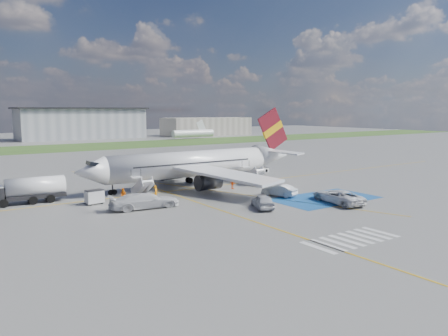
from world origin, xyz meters
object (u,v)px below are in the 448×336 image
(fuel_tanker, at_px, (25,193))
(van_white_b, at_px, (145,198))
(airliner, at_px, (198,163))
(belt_loader, at_px, (257,171))
(gpu_cart, at_px, (94,198))
(car_silver_a, at_px, (263,201))
(van_white_a, at_px, (338,194))
(car_silver_b, at_px, (279,190))

(fuel_tanker, height_order, van_white_b, fuel_tanker)
(airliner, height_order, belt_loader, airliner)
(gpu_cart, xyz_separation_m, car_silver_a, (15.58, -13.54, 0.03))
(belt_loader, bearing_deg, van_white_a, -111.15)
(van_white_a, xyz_separation_m, van_white_b, (-21.09, 10.76, 0.09))
(fuel_tanker, bearing_deg, car_silver_a, -37.96)
(belt_loader, bearing_deg, car_silver_a, -130.95)
(van_white_a, bearing_deg, fuel_tanker, -24.02)
(belt_loader, relative_size, van_white_b, 0.80)
(fuel_tanker, bearing_deg, gpu_cart, -34.61)
(fuel_tanker, xyz_separation_m, belt_loader, (40.57, 4.91, -0.98))
(van_white_a, distance_m, van_white_b, 23.68)
(belt_loader, bearing_deg, fuel_tanker, -176.50)
(fuel_tanker, bearing_deg, car_silver_b, -24.57)
(belt_loader, height_order, van_white_b, van_white_b)
(fuel_tanker, relative_size, van_white_b, 1.53)
(van_white_a, bearing_deg, car_silver_a, -7.37)
(belt_loader, height_order, van_white_a, van_white_a)
(belt_loader, distance_m, car_silver_a, 29.67)
(car_silver_a, distance_m, van_white_b, 13.89)
(car_silver_a, xyz_separation_m, van_white_a, (9.59, -2.98, 0.30))
(airliner, distance_m, fuel_tanker, 24.40)
(van_white_a, bearing_deg, belt_loader, -97.83)
(airliner, relative_size, gpu_cart, 16.27)
(airliner, distance_m, gpu_cart, 18.09)
(car_silver_b, distance_m, van_white_a, 7.99)
(airliner, bearing_deg, car_silver_b, -70.94)
(fuel_tanker, height_order, van_white_a, fuel_tanker)
(gpu_cart, height_order, car_silver_b, gpu_cart)
(belt_loader, distance_m, van_white_b, 33.51)
(fuel_tanker, distance_m, car_silver_a, 29.20)
(car_silver_b, bearing_deg, van_white_b, -29.61)
(gpu_cart, xyz_separation_m, van_white_b, (4.08, -5.76, 0.42))
(van_white_b, bearing_deg, car_silver_b, -94.50)
(gpu_cart, height_order, car_silver_a, gpu_cart)
(belt_loader, bearing_deg, car_silver_b, -124.63)
(fuel_tanker, relative_size, belt_loader, 1.90)
(airliner, xyz_separation_m, van_white_a, (7.79, -20.80, -2.27))
(car_silver_a, xyz_separation_m, van_white_b, (-11.50, 7.78, 0.39))
(belt_loader, distance_m, car_silver_b, 22.42)
(belt_loader, bearing_deg, airliner, -164.08)
(car_silver_b, bearing_deg, airliner, -89.76)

